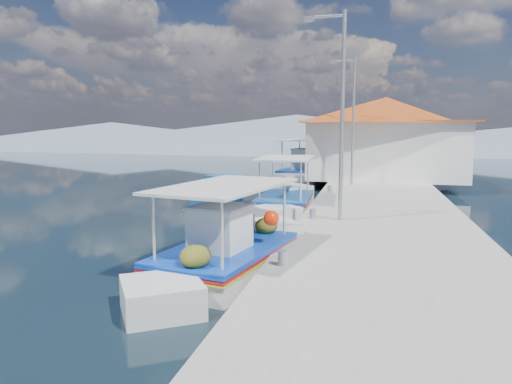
# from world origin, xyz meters

# --- Properties ---
(ground) EXTENTS (160.00, 160.00, 0.00)m
(ground) POSITION_xyz_m (0.00, 0.00, 0.00)
(ground) COLOR black
(ground) RESTS_ON ground
(quay) EXTENTS (5.00, 44.00, 0.50)m
(quay) POSITION_xyz_m (5.90, 6.00, 0.25)
(quay) COLOR #A8A69D
(quay) RESTS_ON ground
(bollards) EXTENTS (0.20, 17.20, 0.30)m
(bollards) POSITION_xyz_m (3.80, 5.25, 0.65)
(bollards) COLOR #A5A8AD
(bollards) RESTS_ON quay
(main_caique) EXTENTS (2.77, 6.62, 2.22)m
(main_caique) POSITION_xyz_m (2.40, -2.24, 0.43)
(main_caique) COLOR white
(main_caique) RESTS_ON ground
(caique_green_canopy) EXTENTS (2.06, 6.30, 2.36)m
(caique_green_canopy) POSITION_xyz_m (2.33, 5.58, 0.35)
(caique_green_canopy) COLOR white
(caique_green_canopy) RESTS_ON ground
(caique_blue_hull) EXTENTS (3.10, 6.82, 1.25)m
(caique_blue_hull) POSITION_xyz_m (-0.75, 7.17, 0.34)
(caique_blue_hull) COLOR #1A569D
(caique_blue_hull) RESTS_ON ground
(caique_far) EXTENTS (3.02, 8.06, 2.84)m
(caique_far) POSITION_xyz_m (1.70, 16.09, 0.53)
(caique_far) COLOR white
(caique_far) RESTS_ON ground
(harbor_building) EXTENTS (10.49, 10.49, 4.40)m
(harbor_building) POSITION_xyz_m (6.20, 15.00, 2.78)
(harbor_building) COLOR white
(harbor_building) RESTS_ON quay
(lamp_post_near) EXTENTS (1.21, 0.14, 6.00)m
(lamp_post_near) POSITION_xyz_m (4.51, 2.00, 3.85)
(lamp_post_near) COLOR #A5A8AD
(lamp_post_near) RESTS_ON quay
(lamp_post_far) EXTENTS (1.21, 0.14, 6.00)m
(lamp_post_far) POSITION_xyz_m (4.51, 11.00, 3.85)
(lamp_post_far) COLOR #A5A8AD
(lamp_post_far) RESTS_ON quay
(mountain_ridge) EXTENTS (171.40, 96.00, 5.50)m
(mountain_ridge) POSITION_xyz_m (6.54, 56.00, 2.04)
(mountain_ridge) COLOR slate
(mountain_ridge) RESTS_ON ground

